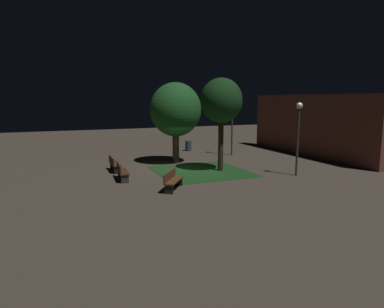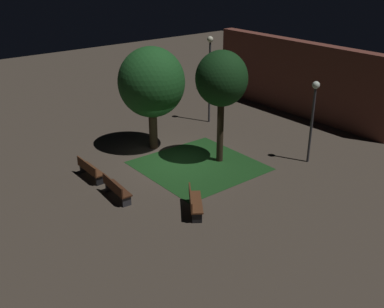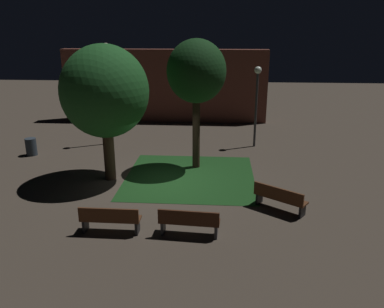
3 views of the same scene
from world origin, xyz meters
name	(u,v)px [view 1 (image 1 of 3)]	position (x,y,z in m)	size (l,w,h in m)	color
ground_plane	(186,170)	(0.00, 0.00, 0.00)	(60.00, 60.00, 0.00)	#473D33
grass_lawn	(201,171)	(0.85, 0.64, 0.01)	(5.27, 5.30, 0.01)	#194219
bench_by_lamp	(114,163)	(-1.19, -4.13, 0.48)	(1.80, 0.49, 0.88)	#512D19
bench_lawn_edge	(122,171)	(1.18, -4.13, 0.48)	(1.83, 0.61, 0.88)	#422314
bench_corner	(172,180)	(4.08, -2.26, 0.48)	(1.74, 1.44, 0.88)	#512D19
tree_left_canopy	(176,110)	(-2.38, 0.20, 3.55)	(3.38, 3.38, 5.36)	#423021
tree_tall_center	(221,101)	(1.03, 1.84, 4.13)	(2.46, 2.46, 5.50)	#2D2116
lamp_post_path_center	(298,126)	(3.86, 5.18, 2.82)	(0.36, 0.36, 4.09)	#333338
lamp_post_plaza_east	(232,110)	(-3.67, 5.17, 3.46)	(0.36, 0.36, 5.18)	#333338
trash_bin	(188,146)	(-7.03, 2.94, 0.42)	(0.51, 0.51, 0.84)	#2D3842
building_wall_backdrop	(309,125)	(-1.55, 10.66, 2.30)	(13.14, 0.80, 4.60)	brown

